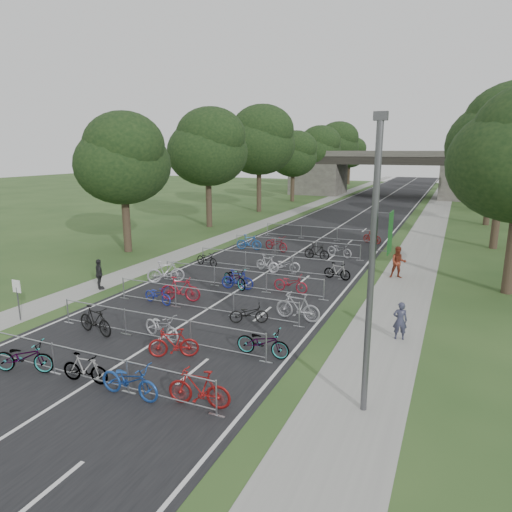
{
  "coord_description": "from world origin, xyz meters",
  "views": [
    {
      "loc": [
        10.23,
        -10.0,
        7.3
      ],
      "look_at": [
        -0.45,
        14.14,
        1.1
      ],
      "focal_mm": 32.0,
      "sensor_mm": 36.0,
      "label": 1
    }
  ],
  "objects_px": {
    "bike_1": "(85,368)",
    "park_sign": "(17,293)",
    "pedestrian_a": "(400,321)",
    "bike_0": "(24,357)",
    "pedestrian_c": "(99,274)",
    "lamppost": "(373,265)",
    "overpass_bridge": "(389,174)",
    "bike_2": "(130,381)",
    "pedestrian_b": "(398,262)"
  },
  "relations": [
    {
      "from": "pedestrian_b",
      "to": "bike_1",
      "type": "bearing_deg",
      "value": -128.46
    },
    {
      "from": "park_sign",
      "to": "pedestrian_b",
      "type": "xyz_separation_m",
      "value": [
        14.23,
        13.64,
        -0.34
      ]
    },
    {
      "from": "overpass_bridge",
      "to": "bike_2",
      "type": "relative_size",
      "value": 14.76
    },
    {
      "from": "bike_0",
      "to": "pedestrian_a",
      "type": "bearing_deg",
      "value": -73.5
    },
    {
      "from": "bike_1",
      "to": "bike_2",
      "type": "distance_m",
      "value": 1.87
    },
    {
      "from": "park_sign",
      "to": "lamppost",
      "type": "bearing_deg",
      "value": -3.78
    },
    {
      "from": "pedestrian_a",
      "to": "pedestrian_b",
      "type": "height_order",
      "value": "pedestrian_b"
    },
    {
      "from": "bike_1",
      "to": "pedestrian_a",
      "type": "height_order",
      "value": "pedestrian_a"
    },
    {
      "from": "bike_2",
      "to": "park_sign",
      "type": "bearing_deg",
      "value": 71.06
    },
    {
      "from": "park_sign",
      "to": "pedestrian_a",
      "type": "bearing_deg",
      "value": 16.55
    },
    {
      "from": "bike_1",
      "to": "bike_2",
      "type": "bearing_deg",
      "value": -101.25
    },
    {
      "from": "pedestrian_c",
      "to": "bike_1",
      "type": "bearing_deg",
      "value": 166.69
    },
    {
      "from": "bike_2",
      "to": "pedestrian_c",
      "type": "relative_size",
      "value": 1.28
    },
    {
      "from": "bike_2",
      "to": "pedestrian_a",
      "type": "height_order",
      "value": "pedestrian_a"
    },
    {
      "from": "pedestrian_c",
      "to": "overpass_bridge",
      "type": "bearing_deg",
      "value": -60.03
    },
    {
      "from": "overpass_bridge",
      "to": "lamppost",
      "type": "height_order",
      "value": "lamppost"
    },
    {
      "from": "lamppost",
      "to": "bike_0",
      "type": "height_order",
      "value": "lamppost"
    },
    {
      "from": "pedestrian_c",
      "to": "lamppost",
      "type": "bearing_deg",
      "value": -164.66
    },
    {
      "from": "bike_2",
      "to": "pedestrian_a",
      "type": "xyz_separation_m",
      "value": [
        6.87,
        7.76,
        0.21
      ]
    },
    {
      "from": "overpass_bridge",
      "to": "bike_0",
      "type": "relative_size",
      "value": 14.97
    },
    {
      "from": "park_sign",
      "to": "bike_0",
      "type": "relative_size",
      "value": 0.88
    },
    {
      "from": "overpass_bridge",
      "to": "bike_2",
      "type": "height_order",
      "value": "overpass_bridge"
    },
    {
      "from": "pedestrian_a",
      "to": "bike_0",
      "type": "bearing_deg",
      "value": 21.75
    },
    {
      "from": "lamppost",
      "to": "pedestrian_a",
      "type": "distance_m",
      "value": 6.6
    },
    {
      "from": "bike_2",
      "to": "pedestrian_b",
      "type": "xyz_separation_m",
      "value": [
        5.68,
        16.82,
        0.37
      ]
    },
    {
      "from": "park_sign",
      "to": "bike_1",
      "type": "height_order",
      "value": "park_sign"
    },
    {
      "from": "overpass_bridge",
      "to": "pedestrian_a",
      "type": "distance_m",
      "value": 58.13
    },
    {
      "from": "bike_0",
      "to": "bike_1",
      "type": "height_order",
      "value": "bike_0"
    },
    {
      "from": "overpass_bridge",
      "to": "lamppost",
      "type": "bearing_deg",
      "value": -82.47
    },
    {
      "from": "pedestrian_a",
      "to": "pedestrian_c",
      "type": "relative_size",
      "value": 0.93
    },
    {
      "from": "overpass_bridge",
      "to": "pedestrian_a",
      "type": "relative_size",
      "value": 20.27
    },
    {
      "from": "pedestrian_b",
      "to": "pedestrian_c",
      "type": "height_order",
      "value": "pedestrian_b"
    },
    {
      "from": "overpass_bridge",
      "to": "pedestrian_c",
      "type": "height_order",
      "value": "overpass_bridge"
    },
    {
      "from": "pedestrian_a",
      "to": "park_sign",
      "type": "bearing_deg",
      "value": 2.92
    },
    {
      "from": "park_sign",
      "to": "pedestrian_c",
      "type": "relative_size",
      "value": 1.11
    },
    {
      "from": "lamppost",
      "to": "bike_1",
      "type": "height_order",
      "value": "lamppost"
    },
    {
      "from": "park_sign",
      "to": "bike_1",
      "type": "relative_size",
      "value": 1.1
    },
    {
      "from": "bike_1",
      "to": "pedestrian_c",
      "type": "bearing_deg",
      "value": 32.82
    },
    {
      "from": "overpass_bridge",
      "to": "pedestrian_a",
      "type": "bearing_deg",
      "value": -81.47
    },
    {
      "from": "overpass_bridge",
      "to": "pedestrian_b",
      "type": "height_order",
      "value": "overpass_bridge"
    },
    {
      "from": "bike_1",
      "to": "park_sign",
      "type": "bearing_deg",
      "value": 58.41
    },
    {
      "from": "overpass_bridge",
      "to": "bike_0",
      "type": "xyz_separation_m",
      "value": [
        -2.52,
        -65.32,
        -2.99
      ]
    },
    {
      "from": "lamppost",
      "to": "pedestrian_a",
      "type": "relative_size",
      "value": 5.37
    },
    {
      "from": "park_sign",
      "to": "bike_0",
      "type": "bearing_deg",
      "value": -37.78
    },
    {
      "from": "pedestrian_a",
      "to": "pedestrian_c",
      "type": "bearing_deg",
      "value": -14.96
    },
    {
      "from": "lamppost",
      "to": "park_sign",
      "type": "height_order",
      "value": "lamppost"
    },
    {
      "from": "bike_0",
      "to": "pedestrian_c",
      "type": "relative_size",
      "value": 1.26
    },
    {
      "from": "bike_1",
      "to": "lamppost",
      "type": "bearing_deg",
      "value": -83.52
    },
    {
      "from": "bike_0",
      "to": "pedestrian_b",
      "type": "distance_m",
      "value": 19.66
    },
    {
      "from": "pedestrian_a",
      "to": "pedestrian_b",
      "type": "distance_m",
      "value": 9.14
    }
  ]
}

